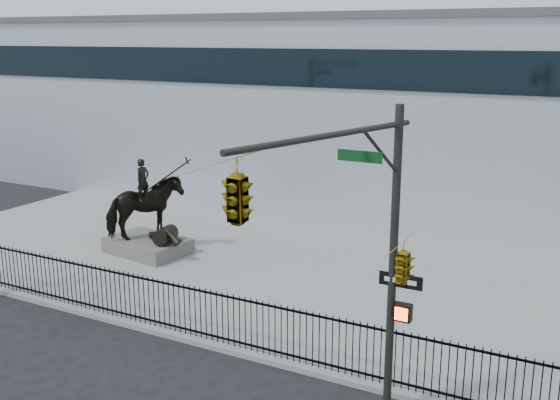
% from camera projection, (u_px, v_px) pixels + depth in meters
% --- Properties ---
extents(ground, '(120.00, 120.00, 0.00)m').
position_uv_depth(ground, '(137.00, 351.00, 17.75)').
color(ground, black).
rests_on(ground, ground).
extents(plaza, '(30.00, 12.00, 0.15)m').
position_uv_depth(plaza, '(264.00, 270.00, 23.73)').
color(plaza, gray).
rests_on(plaza, ground).
extents(building, '(44.00, 14.00, 9.00)m').
position_uv_depth(building, '(387.00, 112.00, 33.77)').
color(building, silver).
rests_on(building, ground).
extents(picket_fence, '(22.10, 0.10, 1.50)m').
position_uv_depth(picket_fence, '(165.00, 304.00, 18.60)').
color(picket_fence, black).
rests_on(picket_fence, plaza).
extents(statue_plinth, '(3.27, 2.46, 0.57)m').
position_uv_depth(statue_plinth, '(148.00, 245.00, 25.34)').
color(statue_plinth, '#53514C').
rests_on(statue_plinth, plaza).
extents(equestrian_statue, '(3.84, 2.64, 3.28)m').
position_uv_depth(equestrian_statue, '(147.00, 209.00, 24.95)').
color(equestrian_statue, black).
rests_on(equestrian_statue, statue_plinth).
extents(traffic_signal_right, '(2.17, 6.86, 7.00)m').
position_uv_depth(traffic_signal_right, '(329.00, 232.00, 11.91)').
color(traffic_signal_right, '#272A24').
rests_on(traffic_signal_right, ground).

